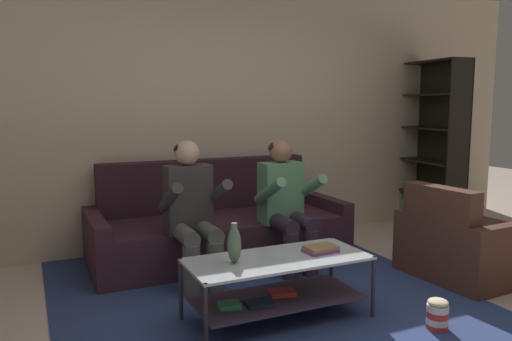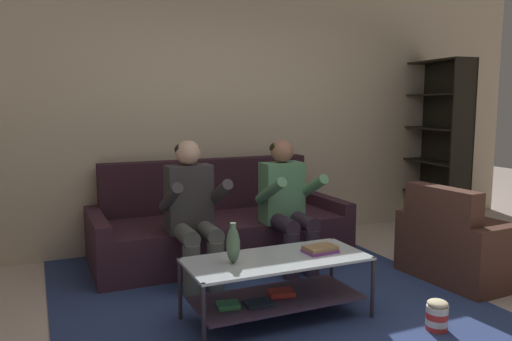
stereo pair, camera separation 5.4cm
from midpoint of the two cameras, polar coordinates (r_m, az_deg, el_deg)
The scene contains 12 objects.
ground at distance 3.50m, azimuth 8.77°, elevation -17.90°, with size 16.80×16.80×0.00m, color beige.
back_partition at distance 5.38m, azimuth -5.68°, elevation 7.02°, with size 8.40×0.12×2.90m, color beige.
couch at distance 4.96m, azimuth -4.72°, elevation -6.56°, with size 2.45×0.99×0.94m.
person_seated_left at distance 4.19m, azimuth -7.70°, elevation -4.20°, with size 0.50×0.58×1.20m.
person_seated_right at distance 4.53m, azimuth 3.12°, elevation -3.38°, with size 0.50×0.58×1.18m.
coffee_table at distance 3.55m, azimuth 1.91°, elevation -12.29°, with size 1.27×0.56×0.45m.
area_rug at distance 4.22m, azimuth -1.18°, elevation -13.20°, with size 3.06×3.47×0.01m.
vase at distance 3.36m, azimuth -2.96°, elevation -8.42°, with size 0.09×0.09×0.27m.
book_stack at distance 3.65m, azimuth 6.97°, elevation -8.88°, with size 0.24×0.17×0.05m.
bookshelf at distance 6.51m, azimuth 19.04°, elevation 0.81°, with size 0.41×1.04×2.01m.
armchair at distance 4.74m, azimuth 22.45°, elevation -7.93°, with size 0.93×0.96×0.82m.
popcorn_tub at distance 3.66m, azimuth 19.61°, elevation -15.22°, with size 0.14×0.14×0.22m.
Camera 1 is at (-1.80, -2.61, 1.51)m, focal length 35.00 mm.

